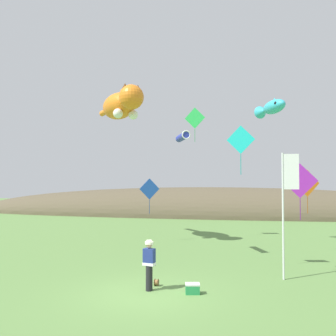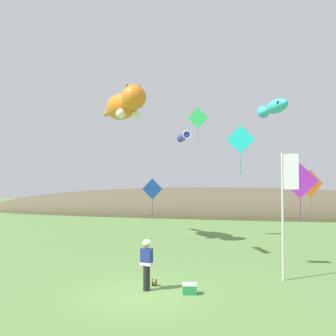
# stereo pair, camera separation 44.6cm
# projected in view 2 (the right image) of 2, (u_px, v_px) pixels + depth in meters

# --- Properties ---
(ground_plane) EXTENTS (120.00, 120.00, 0.00)m
(ground_plane) POSITION_uv_depth(u_px,v_px,m) (142.00, 294.00, 12.82)
(ground_plane) COLOR #5B8442
(distant_hill_ridge) EXTENTS (59.08, 10.08, 6.26)m
(distant_hill_ridge) POSITION_uv_depth(u_px,v_px,m) (219.00, 215.00, 41.64)
(distant_hill_ridge) COLOR brown
(distant_hill_ridge) RESTS_ON ground
(festival_attendant) EXTENTS (0.47, 0.35, 1.77)m
(festival_attendant) POSITION_uv_depth(u_px,v_px,m) (147.00, 263.00, 13.25)
(festival_attendant) COLOR black
(festival_attendant) RESTS_ON ground
(kite_spool) EXTENTS (0.14, 0.26, 0.26)m
(kite_spool) POSITION_uv_depth(u_px,v_px,m) (154.00, 282.00, 13.83)
(kite_spool) COLOR olive
(kite_spool) RESTS_ON ground
(picnic_cooler) EXTENTS (0.54, 0.42, 0.36)m
(picnic_cooler) POSITION_uv_depth(u_px,v_px,m) (190.00, 289.00, 12.81)
(picnic_cooler) COLOR #268C4C
(picnic_cooler) RESTS_ON ground
(festival_banner_pole) EXTENTS (0.66, 0.08, 4.99)m
(festival_banner_pole) POSITION_uv_depth(u_px,v_px,m) (286.00, 196.00, 14.62)
(festival_banner_pole) COLOR silver
(festival_banner_pole) RESTS_ON ground
(kite_giant_cat) EXTENTS (4.46, 5.30, 1.95)m
(kite_giant_cat) POSITION_uv_depth(u_px,v_px,m) (124.00, 105.00, 23.71)
(kite_giant_cat) COLOR orange
(kite_fish_windsock) EXTENTS (1.87, 3.00, 0.90)m
(kite_fish_windsock) POSITION_uv_depth(u_px,v_px,m) (274.00, 107.00, 21.61)
(kite_fish_windsock) COLOR #33B2CC
(kite_tube_streamer) EXTENTS (1.03, 1.89, 0.44)m
(kite_tube_streamer) POSITION_uv_depth(u_px,v_px,m) (184.00, 137.00, 18.98)
(kite_tube_streamer) COLOR #2633A5
(kite_diamond_blue) EXTENTS (1.12, 0.77, 2.24)m
(kite_diamond_blue) POSITION_uv_depth(u_px,v_px,m) (152.00, 189.00, 23.64)
(kite_diamond_blue) COLOR blue
(kite_diamond_teal) EXTENTS (1.21, 0.27, 2.14)m
(kite_diamond_teal) POSITION_uv_depth(u_px,v_px,m) (241.00, 140.00, 16.10)
(kite_diamond_teal) COLOR #19BFBF
(kite_diamond_violet) EXTENTS (1.45, 0.04, 2.35)m
(kite_diamond_violet) POSITION_uv_depth(u_px,v_px,m) (300.00, 181.00, 15.35)
(kite_diamond_violet) COLOR purple
(kite_diamond_green) EXTENTS (1.39, 0.27, 2.31)m
(kite_diamond_green) POSITION_uv_depth(u_px,v_px,m) (198.00, 118.00, 24.76)
(kite_diamond_green) COLOR green
(kite_diamond_orange) EXTENTS (1.36, 0.63, 2.39)m
(kite_diamond_orange) POSITION_uv_depth(u_px,v_px,m) (310.00, 183.00, 20.10)
(kite_diamond_orange) COLOR orange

